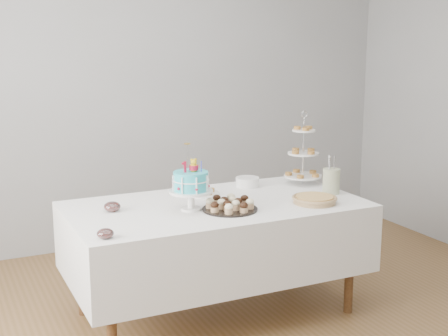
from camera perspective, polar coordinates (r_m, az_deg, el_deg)
name	(u,v)px	position (r m, az deg, el deg)	size (l,w,h in m)	color
floor	(236,331)	(4.11, 1.07, -14.70)	(5.00, 5.00, 0.00)	brown
walls	(237,121)	(3.71, 1.15, 4.30)	(5.04, 4.04, 2.70)	gray
table	(216,237)	(4.15, -0.75, -6.30)	(1.92, 1.02, 0.77)	white
birthday_cake	(191,192)	(3.91, -3.04, -2.24)	(0.28, 0.28, 0.42)	white
cupcake_tray	(230,204)	(3.93, 0.54, -3.32)	(0.35, 0.35, 0.08)	black
pie	(315,199)	(4.14, 8.28, -2.83)	(0.30, 0.30, 0.05)	tan
tiered_stand	(303,154)	(4.62, 7.26, 1.30)	(0.28, 0.28, 0.55)	silver
plate_stack	(247,182)	(4.55, 2.15, -1.28)	(0.17, 0.17, 0.07)	white
pastry_plate	(202,192)	(4.32, -2.04, -2.23)	(0.25, 0.25, 0.04)	white
jam_bowl_a	(105,234)	(3.45, -10.80, -5.92)	(0.09, 0.09, 0.06)	silver
jam_bowl_b	(112,207)	(3.96, -10.19, -3.51)	(0.11, 0.11, 0.06)	silver
utensil_pitcher	(331,180)	(4.39, 9.79, -1.10)	(0.13, 0.12, 0.27)	beige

